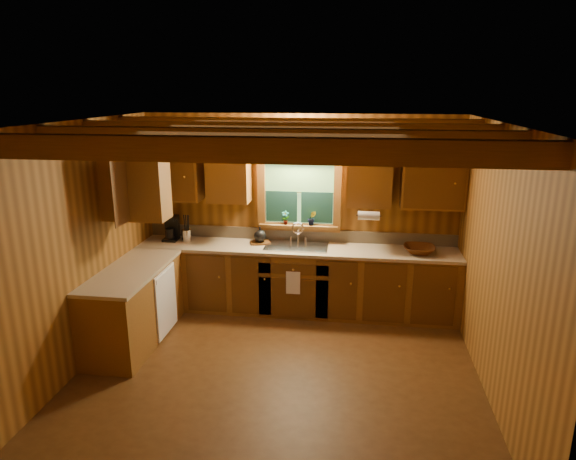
# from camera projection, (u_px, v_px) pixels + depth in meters

# --- Properties ---
(room) EXTENTS (4.20, 4.20, 4.20)m
(room) POSITION_uv_depth(u_px,v_px,m) (277.00, 256.00, 4.99)
(room) COLOR #4E2E12
(room) RESTS_ON ground
(ceiling_beams) EXTENTS (4.20, 2.54, 0.18)m
(ceiling_beams) POSITION_uv_depth(u_px,v_px,m) (276.00, 135.00, 4.67)
(ceiling_beams) COLOR brown
(ceiling_beams) RESTS_ON room
(base_cabinets) EXTENTS (4.20, 2.22, 0.86)m
(base_cabinets) POSITION_uv_depth(u_px,v_px,m) (256.00, 287.00, 6.51)
(base_cabinets) COLOR brown
(base_cabinets) RESTS_ON ground
(countertop) EXTENTS (4.20, 2.24, 0.04)m
(countertop) POSITION_uv_depth(u_px,v_px,m) (256.00, 254.00, 6.40)
(countertop) COLOR tan
(countertop) RESTS_ON base_cabinets
(backsplash) EXTENTS (4.20, 0.02, 0.16)m
(backsplash) POSITION_uv_depth(u_px,v_px,m) (299.00, 235.00, 6.87)
(backsplash) COLOR tan
(backsplash) RESTS_ON room
(dishwasher_panel) EXTENTS (0.02, 0.60, 0.80)m
(dishwasher_panel) POSITION_uv_depth(u_px,v_px,m) (166.00, 301.00, 6.07)
(dishwasher_panel) COLOR white
(dishwasher_panel) RESTS_ON base_cabinets
(upper_cabinets) EXTENTS (4.19, 1.77, 0.78)m
(upper_cabinets) POSITION_uv_depth(u_px,v_px,m) (250.00, 177.00, 6.27)
(upper_cabinets) COLOR brown
(upper_cabinets) RESTS_ON room
(window) EXTENTS (1.12, 0.08, 1.00)m
(window) POSITION_uv_depth(u_px,v_px,m) (299.00, 196.00, 6.71)
(window) COLOR brown
(window) RESTS_ON room
(window_sill) EXTENTS (1.06, 0.14, 0.04)m
(window_sill) POSITION_uv_depth(u_px,v_px,m) (299.00, 226.00, 6.77)
(window_sill) COLOR brown
(window_sill) RESTS_ON room
(wall_sconce) EXTENTS (0.45, 0.21, 0.17)m
(wall_sconce) POSITION_uv_depth(u_px,v_px,m) (298.00, 149.00, 6.42)
(wall_sconce) COLOR black
(wall_sconce) RESTS_ON room
(paper_towel_roll) EXTENTS (0.27, 0.11, 0.11)m
(paper_towel_roll) POSITION_uv_depth(u_px,v_px,m) (369.00, 216.00, 6.30)
(paper_towel_roll) COLOR white
(paper_towel_roll) RESTS_ON upper_cabinets
(dish_towel) EXTENTS (0.18, 0.01, 0.30)m
(dish_towel) POSITION_uv_depth(u_px,v_px,m) (293.00, 283.00, 6.40)
(dish_towel) COLOR white
(dish_towel) RESTS_ON base_cabinets
(sink) EXTENTS (0.82, 0.48, 0.43)m
(sink) POSITION_uv_depth(u_px,v_px,m) (296.00, 250.00, 6.64)
(sink) COLOR silver
(sink) RESTS_ON countertop
(coffee_maker) EXTENTS (0.19, 0.24, 0.34)m
(coffee_maker) POSITION_uv_depth(u_px,v_px,m) (171.00, 228.00, 6.89)
(coffee_maker) COLOR black
(coffee_maker) RESTS_ON countertop
(utensil_crock) EXTENTS (0.13, 0.13, 0.37)m
(utensil_crock) POSITION_uv_depth(u_px,v_px,m) (187.00, 235.00, 6.83)
(utensil_crock) COLOR silver
(utensil_crock) RESTS_ON countertop
(cutting_board) EXTENTS (0.30, 0.26, 0.02)m
(cutting_board) POSITION_uv_depth(u_px,v_px,m) (260.00, 243.00, 6.75)
(cutting_board) COLOR #533011
(cutting_board) RESTS_ON countertop
(teakettle) EXTENTS (0.17, 0.17, 0.21)m
(teakettle) POSITION_uv_depth(u_px,v_px,m) (260.00, 236.00, 6.73)
(teakettle) COLOR black
(teakettle) RESTS_ON cutting_board
(wicker_basket) EXTENTS (0.40, 0.40, 0.10)m
(wicker_basket) POSITION_uv_depth(u_px,v_px,m) (419.00, 250.00, 6.34)
(wicker_basket) COLOR #48230C
(wicker_basket) RESTS_ON countertop
(potted_plant_left) EXTENTS (0.11, 0.08, 0.19)m
(potted_plant_left) POSITION_uv_depth(u_px,v_px,m) (285.00, 218.00, 6.75)
(potted_plant_left) COLOR #533011
(potted_plant_left) RESTS_ON window_sill
(potted_plant_right) EXTENTS (0.12, 0.11, 0.20)m
(potted_plant_right) POSITION_uv_depth(u_px,v_px,m) (312.00, 218.00, 6.71)
(potted_plant_right) COLOR #533011
(potted_plant_right) RESTS_ON window_sill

